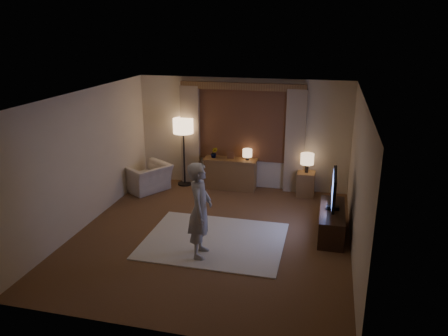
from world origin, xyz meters
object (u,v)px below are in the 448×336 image
(armchair, at_px, (147,178))
(person, at_px, (200,210))
(sideboard, at_px, (230,174))
(side_table, at_px, (306,184))
(tv_stand, at_px, (332,222))

(armchair, xyz_separation_m, person, (2.11, -2.68, 0.53))
(sideboard, distance_m, person, 3.31)
(side_table, relative_size, tv_stand, 0.40)
(sideboard, xyz_separation_m, armchair, (-1.88, -0.59, -0.04))
(side_table, relative_size, person, 0.34)
(armchair, bearing_deg, tv_stand, 104.03)
(armchair, bearing_deg, sideboard, 138.79)
(sideboard, relative_size, armchair, 1.24)
(side_table, distance_m, person, 3.61)
(sideboard, bearing_deg, tv_stand, -38.95)
(sideboard, height_order, person, person)
(sideboard, bearing_deg, person, -85.91)
(sideboard, xyz_separation_m, person, (0.23, -3.26, 0.49))
(armchair, relative_size, side_table, 1.73)
(side_table, height_order, tv_stand, side_table)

